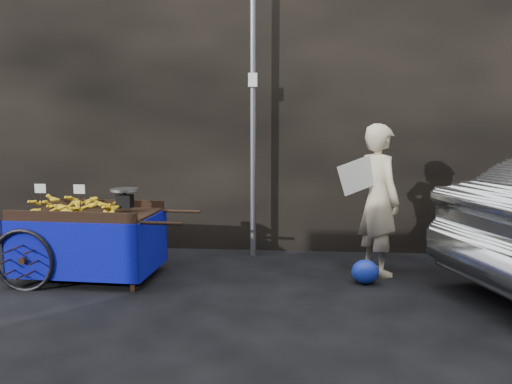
{
  "coord_description": "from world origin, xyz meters",
  "views": [
    {
      "loc": [
        0.91,
        -5.47,
        1.79
      ],
      "look_at": [
        0.41,
        0.5,
        1.0
      ],
      "focal_mm": 35.0,
      "sensor_mm": 36.0,
      "label": 1
    }
  ],
  "objects": [
    {
      "name": "ground",
      "position": [
        0.0,
        0.0,
        0.0
      ],
      "size": [
        80.0,
        80.0,
        0.0
      ],
      "primitive_type": "plane",
      "color": "black",
      "rests_on": "ground"
    },
    {
      "name": "building_wall",
      "position": [
        0.39,
        2.6,
        2.5
      ],
      "size": [
        13.5,
        2.0,
        5.0
      ],
      "color": "black",
      "rests_on": "ground"
    },
    {
      "name": "street_pole",
      "position": [
        0.3,
        1.3,
        2.01
      ],
      "size": [
        0.12,
        0.1,
        4.0
      ],
      "color": "slate",
      "rests_on": "ground"
    },
    {
      "name": "banana_cart",
      "position": [
        -1.57,
        0.09,
        0.71
      ],
      "size": [
        2.16,
        1.11,
        1.15
      ],
      "rotation": [
        0.0,
        0.0,
        -0.05
      ],
      "color": "black",
      "rests_on": "ground"
    },
    {
      "name": "vendor",
      "position": [
        1.88,
        0.57,
        0.91
      ],
      "size": [
        0.87,
        0.79,
        1.82
      ],
      "rotation": [
        0.0,
        0.0,
        2.04
      ],
      "color": "beige",
      "rests_on": "ground"
    },
    {
      "name": "plastic_bag",
      "position": [
        1.69,
        0.14,
        0.14
      ],
      "size": [
        0.31,
        0.25,
        0.28
      ],
      "primitive_type": "ellipsoid",
      "color": "#1931C1",
      "rests_on": "ground"
    }
  ]
}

